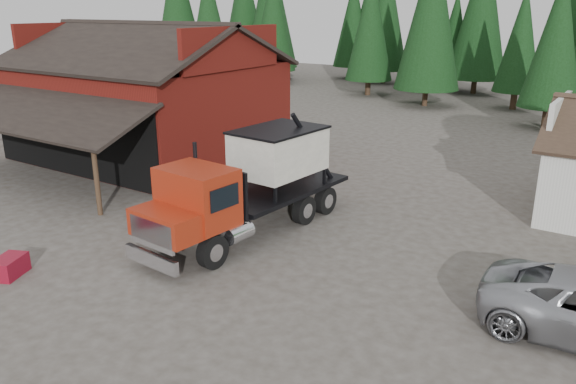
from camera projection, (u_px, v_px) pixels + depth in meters
The scene contains 8 objects.
ground at pixel (164, 268), 17.70m from camera, with size 120.00×120.00×0.00m, color #443E36.
red_barn at pixel (147, 107), 30.45m from camera, with size 12.80×13.63×7.18m.
conifer_backdrop at pixel (498, 97), 51.03m from camera, with size 76.00×16.00×16.00m, color black, non-canonical shape.
near_pine_a at pixel (209, 24), 49.38m from camera, with size 4.40×4.40×11.40m.
near_pine_b at pixel (557, 38), 36.53m from camera, with size 3.96×3.96×10.40m.
near_pine_d at pixel (431, 13), 44.44m from camera, with size 5.28×5.28×13.40m.
feed_truck at pixel (251, 181), 20.04m from camera, with size 3.21×9.35×4.14m.
equip_box at pixel (9, 267), 17.16m from camera, with size 0.70×1.10×0.60m, color maroon.
Camera 1 is at (12.09, -11.26, 7.86)m, focal length 35.00 mm.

